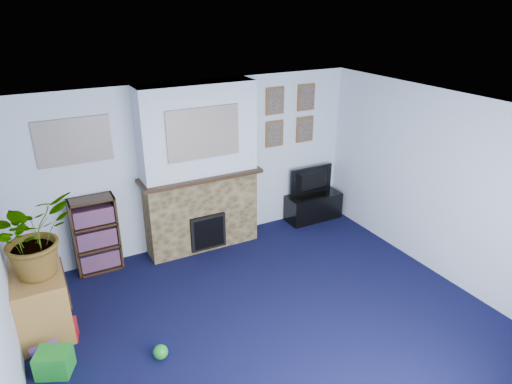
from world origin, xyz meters
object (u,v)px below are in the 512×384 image
sideboard (42,300)px  television (314,181)px  bookshelf (96,236)px  tv_stand (313,206)px

sideboard → television: bearing=11.8°
bookshelf → tv_stand: bearing=-1.3°
tv_stand → sideboard: sideboard is taller
tv_stand → sideboard: bearing=-168.5°
sideboard → bookshelf: bearing=50.7°
television → sideboard: (-4.19, -0.87, -0.31)m
tv_stand → bookshelf: size_ratio=0.87×
television → tv_stand: bearing=89.5°
television → bookshelf: size_ratio=0.75×
bookshelf → sideboard: bearing=-129.3°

